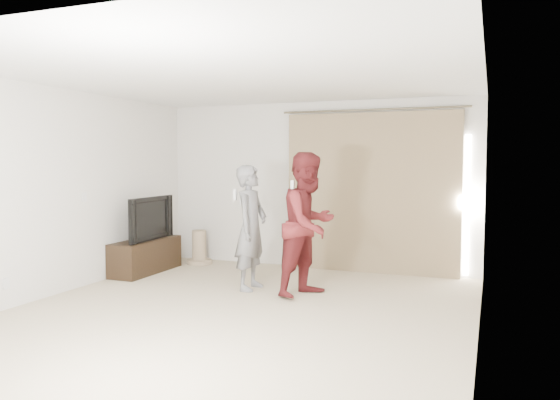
% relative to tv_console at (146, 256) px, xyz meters
% --- Properties ---
extents(floor, '(5.50, 5.50, 0.00)m').
position_rel_tv_console_xyz_m(floor, '(2.27, -1.44, -0.25)').
color(floor, '#C1B191').
rests_on(floor, ground).
extents(wall_back, '(5.00, 0.04, 2.60)m').
position_rel_tv_console_xyz_m(wall_back, '(2.27, 1.31, 1.05)').
color(wall_back, silver).
rests_on(wall_back, ground).
extents(wall_left, '(0.04, 5.50, 2.60)m').
position_rel_tv_console_xyz_m(wall_left, '(-0.23, -1.44, 1.05)').
color(wall_left, silver).
rests_on(wall_left, ground).
extents(ceiling, '(5.00, 5.50, 0.01)m').
position_rel_tv_console_xyz_m(ceiling, '(2.27, -1.44, 2.35)').
color(ceiling, white).
rests_on(ceiling, wall_back).
extents(curtain, '(2.80, 0.11, 2.46)m').
position_rel_tv_console_xyz_m(curtain, '(3.18, 1.24, 0.95)').
color(curtain, '#927C59').
rests_on(curtain, ground).
extents(tv_console, '(0.45, 1.29, 0.50)m').
position_rel_tv_console_xyz_m(tv_console, '(0.00, 0.00, 0.00)').
color(tv_console, black).
rests_on(tv_console, ground).
extents(tv, '(0.20, 1.13, 0.65)m').
position_rel_tv_console_xyz_m(tv, '(0.00, 0.00, 0.57)').
color(tv, black).
rests_on(tv, tv_console).
extents(scratching_post, '(0.41, 0.41, 0.55)m').
position_rel_tv_console_xyz_m(scratching_post, '(0.41, 0.90, -0.03)').
color(scratching_post, tan).
rests_on(scratching_post, ground).
extents(person_man, '(0.40, 0.59, 1.63)m').
position_rel_tv_console_xyz_m(person_man, '(1.93, -0.41, 0.56)').
color(person_man, slate).
rests_on(person_man, ground).
extents(person_woman, '(0.96, 1.06, 1.79)m').
position_rel_tv_console_xyz_m(person_woman, '(2.74, -0.46, 0.65)').
color(person_woman, '#5A181A').
rests_on(person_woman, ground).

